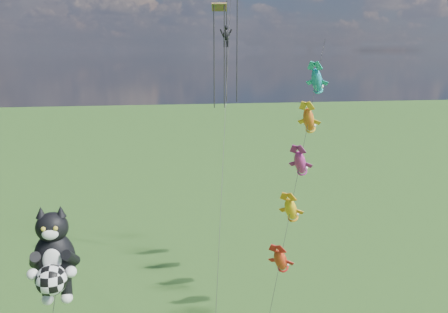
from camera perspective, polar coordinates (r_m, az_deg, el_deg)
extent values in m
ellipsoid|color=black|center=(26.98, -18.76, -11.16)|extent=(2.52, 2.29, 3.01)
ellipsoid|color=black|center=(26.26, -19.06, -7.65)|extent=(1.99, 1.90, 1.52)
cone|color=black|center=(26.10, -20.20, -6.00)|extent=(0.67, 0.67, 0.56)
cone|color=black|center=(25.94, -18.15, -5.97)|extent=(0.67, 0.67, 0.56)
ellipsoid|color=white|center=(25.74, -19.26, -8.40)|extent=(0.88, 0.64, 0.55)
ellipsoid|color=white|center=(26.23, -19.05, -11.20)|extent=(1.01, 0.65, 1.24)
sphere|color=gold|center=(25.63, -19.96, -7.80)|extent=(0.23, 0.23, 0.23)
sphere|color=gold|center=(25.53, -18.70, -7.79)|extent=(0.23, 0.23, 0.23)
sphere|color=white|center=(26.35, -21.03, -12.46)|extent=(0.56, 0.56, 0.56)
sphere|color=white|center=(26.04, -17.09, -12.48)|extent=(0.56, 0.56, 0.56)
sphere|color=white|center=(27.78, -19.51, -15.13)|extent=(0.60, 0.60, 0.60)
sphere|color=white|center=(27.62, -17.52, -15.14)|extent=(0.60, 0.60, 0.60)
sphere|color=white|center=(26.03, -19.14, -13.21)|extent=(1.51, 1.51, 1.51)
cylinder|color=black|center=(34.06, 8.26, -2.88)|extent=(8.34, 13.49, 19.18)
ellipsoid|color=#E55619|center=(32.26, 6.48, -11.63)|extent=(1.73, 2.14, 2.25)
ellipsoid|color=yellow|center=(33.32, 7.64, -5.96)|extent=(1.73, 2.14, 2.25)
ellipsoid|color=#D8338A|center=(34.69, 8.70, -0.67)|extent=(1.73, 2.14, 2.25)
ellipsoid|color=red|center=(36.34, 9.67, 4.17)|extent=(1.73, 2.14, 2.25)
ellipsoid|color=blue|center=(38.24, 10.56, 8.56)|extent=(1.73, 2.14, 2.25)
cylinder|color=black|center=(32.01, -0.03, 1.24)|extent=(4.06, 16.61, 24.58)
cube|color=#1BA01B|center=(37.07, -0.55, 16.73)|extent=(1.18, 0.88, 0.60)
cylinder|color=black|center=(36.90, -1.11, 10.99)|extent=(0.08, 0.08, 7.40)
cylinder|color=black|center=(37.01, 0.04, 11.00)|extent=(0.08, 0.08, 7.40)
cylinder|color=black|center=(39.90, 0.33, 12.41)|extent=(0.08, 0.08, 8.99)
cylinder|color=black|center=(40.04, 1.50, 12.41)|extent=(0.08, 0.08, 8.99)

